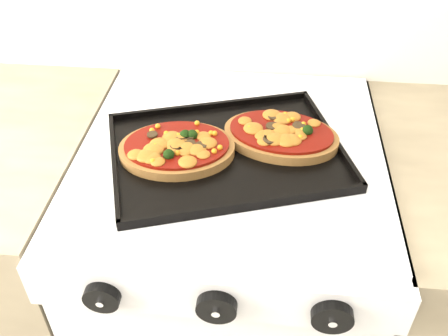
# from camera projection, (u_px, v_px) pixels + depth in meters

# --- Properties ---
(stove) EXTENTS (0.60, 0.60, 0.91)m
(stove) POSITION_uv_depth(u_px,v_px,m) (230.00, 288.00, 1.26)
(stove) COLOR silver
(stove) RESTS_ON floor
(control_panel) EXTENTS (0.60, 0.02, 0.09)m
(control_panel) POSITION_uv_depth(u_px,v_px,m) (214.00, 296.00, 0.77)
(control_panel) COLOR silver
(control_panel) RESTS_ON stove
(knob_left) EXTENTS (0.06, 0.02, 0.06)m
(knob_left) POSITION_uv_depth(u_px,v_px,m) (102.00, 298.00, 0.77)
(knob_left) COLOR black
(knob_left) RESTS_ON control_panel
(knob_center) EXTENTS (0.06, 0.02, 0.06)m
(knob_center) POSITION_uv_depth(u_px,v_px,m) (217.00, 307.00, 0.75)
(knob_center) COLOR black
(knob_center) RESTS_ON control_panel
(knob_right) EXTENTS (0.06, 0.02, 0.06)m
(knob_right) POSITION_uv_depth(u_px,v_px,m) (332.00, 317.00, 0.74)
(knob_right) COLOR black
(knob_right) RESTS_ON control_panel
(baking_tray) EXTENTS (0.50, 0.43, 0.02)m
(baking_tray) POSITION_uv_depth(u_px,v_px,m) (227.00, 150.00, 0.94)
(baking_tray) COLOR black
(baking_tray) RESTS_ON stove
(pizza_left) EXTENTS (0.24, 0.19, 0.03)m
(pizza_left) POSITION_uv_depth(u_px,v_px,m) (177.00, 147.00, 0.93)
(pizza_left) COLOR #A26837
(pizza_left) RESTS_ON baking_tray
(pizza_right) EXTENTS (0.25, 0.19, 0.03)m
(pizza_right) POSITION_uv_depth(u_px,v_px,m) (281.00, 134.00, 0.96)
(pizza_right) COLOR #A26837
(pizza_right) RESTS_ON baking_tray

